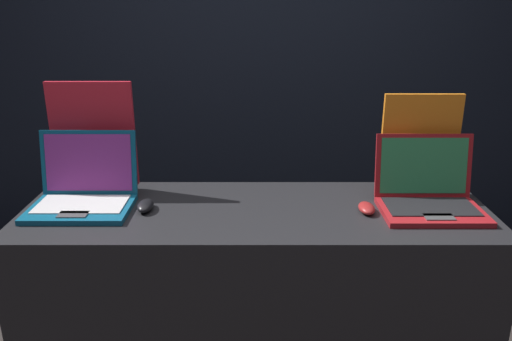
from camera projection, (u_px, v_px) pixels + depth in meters
name	position (u px, v px, depth m)	size (l,w,h in m)	color
wall_back	(258.00, 39.00, 3.08)	(8.00, 0.05, 2.80)	black
display_counter	(257.00, 314.00, 1.98)	(1.71, 0.56, 0.91)	black
laptop_front	(85.00, 190.00, 1.84)	(0.36, 0.29, 0.26)	#0F5170
mouse_front	(147.00, 206.00, 1.82)	(0.06, 0.11, 0.04)	black
promo_stand_front	(95.00, 139.00, 1.96)	(0.33, 0.07, 0.44)	black
laptop_back	(430.00, 193.00, 1.82)	(0.36, 0.29, 0.26)	maroon
mouse_back	(368.00, 208.00, 1.80)	(0.06, 0.10, 0.03)	maroon
promo_stand_back	(421.00, 148.00, 1.92)	(0.30, 0.07, 0.40)	black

